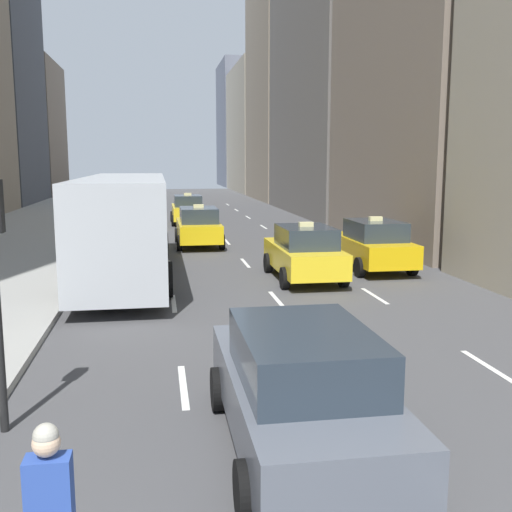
% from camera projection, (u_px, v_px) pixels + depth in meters
% --- Properties ---
extents(sidewalk_left, '(8.00, 66.00, 0.15)m').
position_uv_depth(sidewalk_left, '(17.00, 242.00, 27.50)').
color(sidewalk_left, '#9E9E99').
rests_on(sidewalk_left, ground).
extents(lane_markings, '(5.72, 56.00, 0.01)m').
position_uv_depth(lane_markings, '(235.00, 251.00, 25.14)').
color(lane_markings, white).
rests_on(lane_markings, ground).
extents(building_row_right, '(6.00, 94.46, 37.88)m').
position_uv_depth(building_row_right, '(329.00, 26.00, 43.31)').
color(building_row_right, '#A89E89').
rests_on(building_row_right, ground).
extents(taxi_lead, '(2.02, 4.40, 1.87)m').
position_uv_depth(taxi_lead, '(304.00, 252.00, 18.99)').
color(taxi_lead, yellow).
rests_on(taxi_lead, ground).
extents(taxi_second, '(2.02, 4.40, 1.87)m').
position_uv_depth(taxi_second, '(373.00, 244.00, 20.81)').
color(taxi_second, yellow).
rests_on(taxi_second, ground).
extents(taxi_third, '(2.02, 4.40, 1.87)m').
position_uv_depth(taxi_third, '(188.00, 209.00, 35.93)').
color(taxi_third, yellow).
rests_on(taxi_third, ground).
extents(taxi_fourth, '(2.02, 4.40, 1.87)m').
position_uv_depth(taxi_fourth, '(199.00, 226.00, 26.53)').
color(taxi_fourth, yellow).
rests_on(taxi_fourth, ground).
extents(sedan_black_near, '(2.02, 4.65, 1.72)m').
position_uv_depth(sedan_black_near, '(300.00, 388.00, 7.67)').
color(sedan_black_near, '#565B66').
rests_on(sedan_black_near, ground).
extents(city_bus, '(2.80, 11.61, 3.25)m').
position_uv_depth(city_bus, '(125.00, 222.00, 19.35)').
color(city_bus, '#B7BCC1').
rests_on(city_bus, ground).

